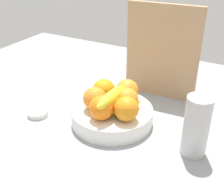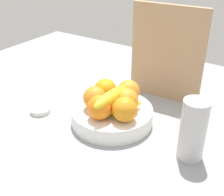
% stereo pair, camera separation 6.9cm
% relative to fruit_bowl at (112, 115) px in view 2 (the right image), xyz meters
% --- Properties ---
extents(ground_plane, '(1.80, 1.40, 0.03)m').
position_rel_fruit_bowl_xyz_m(ground_plane, '(-0.02, 0.01, -0.04)').
color(ground_plane, '#909499').
extents(fruit_bowl, '(0.28, 0.28, 0.05)m').
position_rel_fruit_bowl_xyz_m(fruit_bowl, '(0.00, 0.00, 0.00)').
color(fruit_bowl, white).
rests_on(fruit_bowl, ground_plane).
extents(orange_front_left, '(0.08, 0.08, 0.08)m').
position_rel_fruit_bowl_xyz_m(orange_front_left, '(-0.05, 0.04, 0.07)').
color(orange_front_left, orange).
rests_on(orange_front_left, fruit_bowl).
extents(orange_front_right, '(0.08, 0.08, 0.08)m').
position_rel_fruit_bowl_xyz_m(orange_front_right, '(-0.05, -0.03, 0.07)').
color(orange_front_right, orange).
rests_on(orange_front_right, fruit_bowl).
extents(orange_center, '(0.08, 0.08, 0.08)m').
position_rel_fruit_bowl_xyz_m(orange_center, '(0.00, -0.07, 0.07)').
color(orange_center, orange).
rests_on(orange_center, fruit_bowl).
extents(orange_back_left, '(0.08, 0.08, 0.08)m').
position_rel_fruit_bowl_xyz_m(orange_back_left, '(0.07, -0.04, 0.07)').
color(orange_back_left, orange).
rests_on(orange_back_left, fruit_bowl).
extents(orange_back_right, '(0.08, 0.08, 0.08)m').
position_rel_fruit_bowl_xyz_m(orange_back_right, '(0.05, 0.02, 0.07)').
color(orange_back_right, orange).
rests_on(orange_back_right, fruit_bowl).
extents(orange_top_stack, '(0.08, 0.08, 0.08)m').
position_rel_fruit_bowl_xyz_m(orange_top_stack, '(0.02, 0.07, 0.07)').
color(orange_top_stack, orange).
rests_on(orange_top_stack, fruit_bowl).
extents(banana_bunch, '(0.13, 0.18, 0.08)m').
position_rel_fruit_bowl_xyz_m(banana_bunch, '(0.03, -0.02, 0.07)').
color(banana_bunch, yellow).
rests_on(banana_bunch, fruit_bowl).
extents(cutting_board, '(0.28, 0.04, 0.36)m').
position_rel_fruit_bowl_xyz_m(cutting_board, '(0.07, 0.27, 0.15)').
color(cutting_board, tan).
rests_on(cutting_board, ground_plane).
extents(thermos_tumbler, '(0.07, 0.07, 0.19)m').
position_rel_fruit_bowl_xyz_m(thermos_tumbler, '(0.29, -0.03, 0.07)').
color(thermos_tumbler, beige).
rests_on(thermos_tumbler, ground_plane).
extents(jar_lid, '(0.07, 0.07, 0.02)m').
position_rel_fruit_bowl_xyz_m(jar_lid, '(-0.25, -0.09, -0.02)').
color(jar_lid, silver).
rests_on(jar_lid, ground_plane).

